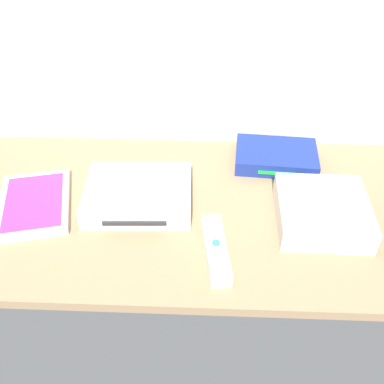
{
  "coord_description": "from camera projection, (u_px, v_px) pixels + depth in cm",
  "views": [
    {
      "loc": [
        2.63,
        -65.99,
        60.24
      ],
      "look_at": [
        0.0,
        0.0,
        4.0
      ],
      "focal_mm": 41.42,
      "sensor_mm": 36.0,
      "label": 1
    }
  ],
  "objects": [
    {
      "name": "mini_computer",
      "position": [
        322.0,
        211.0,
        0.85
      ],
      "size": [
        17.33,
        17.33,
        5.3
      ],
      "rotation": [
        0.0,
        0.0,
        -0.02
      ],
      "color": "silver",
      "rests_on": "ground_plane"
    },
    {
      "name": "remote_wand",
      "position": [
        216.0,
        249.0,
        0.79
      ],
      "size": [
        5.57,
        15.15,
        3.4
      ],
      "rotation": [
        0.0,
        0.0,
        0.14
      ],
      "color": "white",
      "rests_on": "ground_plane"
    },
    {
      "name": "network_router",
      "position": [
        276.0,
        157.0,
        1.0
      ],
      "size": [
        18.83,
        13.32,
        3.4
      ],
      "rotation": [
        0.0,
        0.0,
        -0.07
      ],
      "color": "navy",
      "rests_on": "ground_plane"
    },
    {
      "name": "ground_plane",
      "position": [
        192.0,
        211.0,
        0.9
      ],
      "size": [
        100.0,
        48.0,
        2.0
      ],
      "primitive_type": "cube",
      "color": "#9E7F5B",
      "rests_on": "ground"
    },
    {
      "name": "game_case",
      "position": [
        34.0,
        204.0,
        0.89
      ],
      "size": [
        17.64,
        21.64,
        1.56
      ],
      "rotation": [
        0.0,
        0.0,
        0.23
      ],
      "color": "white",
      "rests_on": "ground_plane"
    },
    {
      "name": "back_wall",
      "position": [
        197.0,
        3.0,
        0.87
      ],
      "size": [
        110.0,
        1.2,
        64.0
      ],
      "primitive_type": "cube",
      "color": "silver",
      "rests_on": "ground"
    },
    {
      "name": "game_console",
      "position": [
        138.0,
        195.0,
        0.89
      ],
      "size": [
        21.62,
        17.14,
        4.4
      ],
      "rotation": [
        0.0,
        0.0,
        0.04
      ],
      "color": "white",
      "rests_on": "ground_plane"
    }
  ]
}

